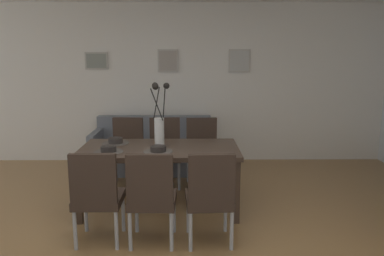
{
  "coord_description": "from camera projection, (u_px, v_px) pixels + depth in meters",
  "views": [
    {
      "loc": [
        0.32,
        -3.13,
        1.79
      ],
      "look_at": [
        0.37,
        1.42,
        0.9
      ],
      "focal_mm": 35.66,
      "sensor_mm": 36.0,
      "label": 1
    }
  ],
  "objects": [
    {
      "name": "framed_picture_left",
      "position": [
        97.0,
        61.0,
        6.2
      ],
      "size": [
        0.37,
        0.03,
        0.28
      ],
      "color": "#B2ADA3"
    },
    {
      "name": "placemat_near_right",
      "position": [
        116.0,
        143.0,
        4.55
      ],
      "size": [
        0.32,
        0.32,
        0.01
      ],
      "primitive_type": "cylinder",
      "color": "#4C4742",
      "rests_on": "dining_table"
    },
    {
      "name": "bowl_near_right",
      "position": [
        115.0,
        140.0,
        4.54
      ],
      "size": [
        0.17,
        0.17,
        0.07
      ],
      "color": "#2D2826",
      "rests_on": "dining_table"
    },
    {
      "name": "placemat_far_left",
      "position": [
        158.0,
        152.0,
        4.15
      ],
      "size": [
        0.32,
        0.32,
        0.01
      ],
      "primitive_type": "cylinder",
      "color": "#4C4742",
      "rests_on": "dining_table"
    },
    {
      "name": "dining_chair_far_right",
      "position": [
        165.0,
        148.0,
        5.25
      ],
      "size": [
        0.46,
        0.46,
        0.92
      ],
      "color": "#33261E",
      "rests_on": "ground"
    },
    {
      "name": "framed_picture_right",
      "position": [
        239.0,
        61.0,
        6.23
      ],
      "size": [
        0.36,
        0.03,
        0.37
      ],
      "color": "#B2ADA3"
    },
    {
      "name": "dining_chair_near_left",
      "position": [
        97.0,
        193.0,
        3.56
      ],
      "size": [
        0.44,
        0.44,
        0.92
      ],
      "color": "#33261E",
      "rests_on": "ground"
    },
    {
      "name": "centerpiece_vase",
      "position": [
        159.0,
        123.0,
        4.3
      ],
      "size": [
        0.21,
        0.23,
        0.73
      ],
      "color": "silver",
      "rests_on": "dining_table"
    },
    {
      "name": "dining_chair_mid_left",
      "position": [
        210.0,
        194.0,
        3.54
      ],
      "size": [
        0.46,
        0.46,
        0.92
      ],
      "color": "#33261E",
      "rests_on": "ground"
    },
    {
      "name": "bowl_far_left",
      "position": [
        158.0,
        148.0,
        4.14
      ],
      "size": [
        0.17,
        0.17,
        0.07
      ],
      "color": "#2D2826",
      "rests_on": "dining_table"
    },
    {
      "name": "framed_picture_center",
      "position": [
        168.0,
        61.0,
        6.22
      ],
      "size": [
        0.34,
        0.03,
        0.37
      ],
      "color": "#B2ADA3"
    },
    {
      "name": "bowl_near_left",
      "position": [
        108.0,
        148.0,
        4.14
      ],
      "size": [
        0.17,
        0.17,
        0.07
      ],
      "color": "#2D2826",
      "rests_on": "dining_table"
    },
    {
      "name": "dining_chair_far_left",
      "position": [
        152.0,
        194.0,
        3.54
      ],
      "size": [
        0.45,
        0.45,
        0.92
      ],
      "color": "#33261E",
      "rests_on": "ground"
    },
    {
      "name": "dining_chair_near_right",
      "position": [
        127.0,
        148.0,
        5.25
      ],
      "size": [
        0.47,
        0.47,
        0.92
      ],
      "color": "#33261E",
      "rests_on": "ground"
    },
    {
      "name": "dining_chair_mid_right",
      "position": [
        202.0,
        149.0,
        5.24
      ],
      "size": [
        0.47,
        0.47,
        0.92
      ],
      "color": "#33261E",
      "rests_on": "ground"
    },
    {
      "name": "back_wall_panel",
      "position": [
        169.0,
        84.0,
        6.36
      ],
      "size": [
        9.0,
        0.1,
        2.6
      ],
      "primitive_type": "cube",
      "color": "white",
      "rests_on": "ground"
    },
    {
      "name": "sofa",
      "position": [
        153.0,
        151.0,
        6.01
      ],
      "size": [
        1.84,
        0.84,
        0.8
      ],
      "color": "slate",
      "rests_on": "ground"
    },
    {
      "name": "dining_table",
      "position": [
        160.0,
        154.0,
        4.37
      ],
      "size": [
        1.8,
        0.91,
        0.74
      ],
      "color": "#3D2D23",
      "rests_on": "ground"
    },
    {
      "name": "placemat_near_left",
      "position": [
        109.0,
        152.0,
        4.15
      ],
      "size": [
        0.32,
        0.32,
        0.01
      ],
      "primitive_type": "cylinder",
      "color": "#4C4742",
      "rests_on": "dining_table"
    }
  ]
}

